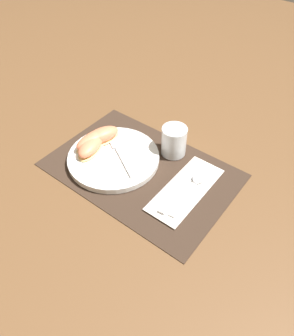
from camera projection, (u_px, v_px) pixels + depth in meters
The scene contains 11 objects.
ground_plane at pixel (141, 170), 0.86m from camera, with size 3.00×3.00×0.00m, color brown.
placemat at pixel (141, 169), 0.86m from camera, with size 0.48×0.32×0.00m.
plate at pixel (114, 158), 0.88m from camera, with size 0.25×0.25×0.02m.
juice_glass at pixel (174, 142), 0.88m from camera, with size 0.07×0.07×0.08m.
napkin at pixel (186, 189), 0.81m from camera, with size 0.09×0.23×0.00m.
knife at pixel (181, 186), 0.81m from camera, with size 0.04×0.21×0.01m.
spoon at pixel (196, 182), 0.82m from camera, with size 0.04×0.18×0.01m.
fork at pixel (119, 150), 0.89m from camera, with size 0.18×0.11×0.00m.
citrus_wedge_0 at pixel (102, 136), 0.91m from camera, with size 0.08×0.11×0.04m.
citrus_wedge_1 at pixel (94, 139), 0.90m from camera, with size 0.06×0.13×0.04m.
citrus_wedge_2 at pixel (91, 146), 0.88m from camera, with size 0.08×0.12×0.03m.
Camera 1 is at (0.38, -0.47, 0.61)m, focal length 35.00 mm.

